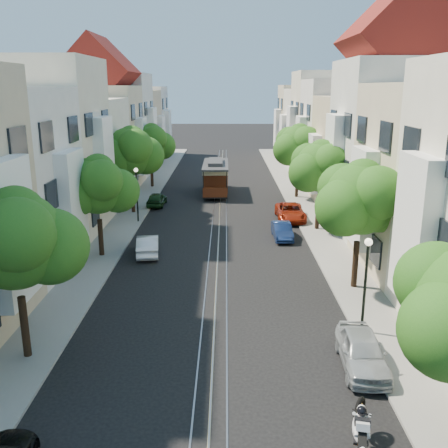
{
  "coord_description": "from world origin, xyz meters",
  "views": [
    {
      "loc": [
        0.5,
        -15.31,
        10.21
      ],
      "look_at": [
        0.39,
        13.67,
        2.2
      ],
      "focal_mm": 40.0,
      "sensor_mm": 36.0,
      "label": 1
    }
  ],
  "objects_px": {
    "sportbike_rider": "(361,430)",
    "cable_car": "(216,176)",
    "tree_e_d": "(299,146)",
    "lamp_west": "(137,187)",
    "tree_w_a": "(16,242)",
    "parked_car_e_mid": "(282,231)",
    "tree_w_c": "(131,152)",
    "tree_w_d": "(151,143)",
    "tree_e_b": "(361,200)",
    "parked_car_e_far": "(290,212)",
    "parked_car_w_far": "(157,199)",
    "lamp_east": "(366,272)",
    "parked_car_e_near": "(362,351)",
    "parked_car_w_mid": "(148,245)",
    "tree_w_b": "(98,187)",
    "tree_e_c": "(321,168)"
  },
  "relations": [
    {
      "from": "sportbike_rider",
      "to": "cable_car",
      "type": "bearing_deg",
      "value": 109.2
    },
    {
      "from": "tree_e_d",
      "to": "lamp_west",
      "type": "relative_size",
      "value": 1.65
    },
    {
      "from": "tree_w_a",
      "to": "tree_e_d",
      "type": "bearing_deg",
      "value": 63.59
    },
    {
      "from": "parked_car_e_mid",
      "to": "tree_w_c",
      "type": "bearing_deg",
      "value": 146.51
    },
    {
      "from": "tree_w_d",
      "to": "tree_w_c",
      "type": "bearing_deg",
      "value": -90.0
    },
    {
      "from": "tree_e_b",
      "to": "parked_car_e_far",
      "type": "bearing_deg",
      "value": 96.83
    },
    {
      "from": "sportbike_rider",
      "to": "parked_car_w_far",
      "type": "distance_m",
      "value": 32.4
    },
    {
      "from": "lamp_east",
      "to": "sportbike_rider",
      "type": "bearing_deg",
      "value": -105.14
    },
    {
      "from": "tree_w_c",
      "to": "parked_car_e_mid",
      "type": "xyz_separation_m",
      "value": [
        11.54,
        -7.14,
        -4.5
      ]
    },
    {
      "from": "tree_w_a",
      "to": "parked_car_e_mid",
      "type": "distance_m",
      "value": 20.05
    },
    {
      "from": "tree_e_d",
      "to": "parked_car_e_far",
      "type": "relative_size",
      "value": 1.47
    },
    {
      "from": "tree_w_d",
      "to": "parked_car_e_near",
      "type": "distance_m",
      "value": 37.07
    },
    {
      "from": "sportbike_rider",
      "to": "parked_car_e_mid",
      "type": "xyz_separation_m",
      "value": [
        0.05,
        21.05,
        -0.25
      ]
    },
    {
      "from": "parked_car_w_mid",
      "to": "tree_e_b",
      "type": "bearing_deg",
      "value": 147.48
    },
    {
      "from": "tree_w_a",
      "to": "lamp_east",
      "type": "bearing_deg",
      "value": 8.57
    },
    {
      "from": "tree_w_a",
      "to": "tree_w_d",
      "type": "xyz_separation_m",
      "value": [
        -0.0,
        34.0,
        -0.13
      ]
    },
    {
      "from": "parked_car_e_mid",
      "to": "parked_car_e_far",
      "type": "height_order",
      "value": "parked_car_e_far"
    },
    {
      "from": "lamp_east",
      "to": "parked_car_w_mid",
      "type": "distance_m",
      "value": 15.13
    },
    {
      "from": "tree_w_b",
      "to": "lamp_west",
      "type": "bearing_deg",
      "value": 84.03
    },
    {
      "from": "tree_e_b",
      "to": "parked_car_w_far",
      "type": "distance_m",
      "value": 23.02
    },
    {
      "from": "tree_e_d",
      "to": "tree_e_c",
      "type": "bearing_deg",
      "value": -90.0
    },
    {
      "from": "tree_e_c",
      "to": "parked_car_e_mid",
      "type": "height_order",
      "value": "tree_e_c"
    },
    {
      "from": "tree_e_c",
      "to": "parked_car_e_mid",
      "type": "bearing_deg",
      "value": -143.22
    },
    {
      "from": "lamp_east",
      "to": "sportbike_rider",
      "type": "xyz_separation_m",
      "value": [
        -1.95,
        -7.22,
        -2.03
      ]
    },
    {
      "from": "sportbike_rider",
      "to": "tree_e_b",
      "type": "bearing_deg",
      "value": 88.15
    },
    {
      "from": "cable_car",
      "to": "tree_w_a",
      "type": "bearing_deg",
      "value": -102.27
    },
    {
      "from": "tree_w_d",
      "to": "sportbike_rider",
      "type": "distance_m",
      "value": 41.02
    },
    {
      "from": "lamp_west",
      "to": "tree_w_c",
      "type": "bearing_deg",
      "value": 105.75
    },
    {
      "from": "parked_car_e_mid",
      "to": "cable_car",
      "type": "bearing_deg",
      "value": 106.11
    },
    {
      "from": "tree_w_b",
      "to": "cable_car",
      "type": "height_order",
      "value": "tree_w_b"
    },
    {
      "from": "parked_car_e_near",
      "to": "parked_car_e_mid",
      "type": "height_order",
      "value": "parked_car_e_near"
    },
    {
      "from": "lamp_west",
      "to": "cable_car",
      "type": "distance_m",
      "value": 12.52
    },
    {
      "from": "cable_car",
      "to": "parked_car_w_far",
      "type": "relative_size",
      "value": 2.19
    },
    {
      "from": "tree_w_d",
      "to": "parked_car_e_near",
      "type": "xyz_separation_m",
      "value": [
        12.74,
        -34.59,
        -3.93
      ]
    },
    {
      "from": "parked_car_e_mid",
      "to": "tree_e_d",
      "type": "bearing_deg",
      "value": 75.97
    },
    {
      "from": "tree_w_c",
      "to": "parked_car_e_far",
      "type": "distance_m",
      "value": 13.65
    },
    {
      "from": "lamp_west",
      "to": "sportbike_rider",
      "type": "distance_m",
      "value": 27.45
    },
    {
      "from": "tree_e_c",
      "to": "cable_car",
      "type": "xyz_separation_m",
      "value": [
        -7.76,
        13.07,
        -2.83
      ]
    },
    {
      "from": "tree_w_b",
      "to": "parked_car_e_mid",
      "type": "bearing_deg",
      "value": 18.5
    },
    {
      "from": "tree_e_c",
      "to": "tree_w_a",
      "type": "distance_m",
      "value": 23.05
    },
    {
      "from": "parked_car_w_mid",
      "to": "tree_w_a",
      "type": "bearing_deg",
      "value": 70.28
    },
    {
      "from": "parked_car_e_mid",
      "to": "parked_car_w_far",
      "type": "distance_m",
      "value": 13.99
    },
    {
      "from": "lamp_east",
      "to": "sportbike_rider",
      "type": "distance_m",
      "value": 7.75
    },
    {
      "from": "tree_w_b",
      "to": "cable_car",
      "type": "distance_m",
      "value": 20.36
    },
    {
      "from": "tree_e_b",
      "to": "cable_car",
      "type": "height_order",
      "value": "tree_e_b"
    },
    {
      "from": "lamp_west",
      "to": "parked_car_e_far",
      "type": "bearing_deg",
      "value": 4.02
    },
    {
      "from": "tree_w_d",
      "to": "cable_car",
      "type": "relative_size",
      "value": 0.84
    },
    {
      "from": "tree_e_d",
      "to": "tree_w_a",
      "type": "bearing_deg",
      "value": -116.41
    },
    {
      "from": "lamp_east",
      "to": "sportbike_rider",
      "type": "height_order",
      "value": "lamp_east"
    },
    {
      "from": "lamp_east",
      "to": "parked_car_w_mid",
      "type": "height_order",
      "value": "lamp_east"
    }
  ]
}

